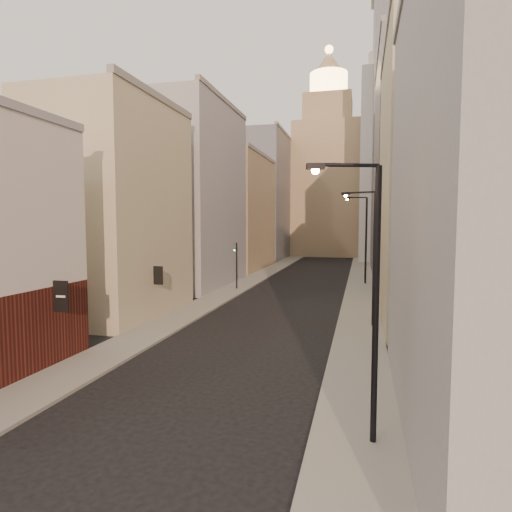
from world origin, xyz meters
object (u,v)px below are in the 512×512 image
Objects in this scene: clock_tower at (327,174)px; streetlamp_mid at (371,250)px; streetlamp_near at (369,288)px; traffic_light_left at (237,257)px; streetlamp_far at (364,235)px; white_tower at (383,159)px.

streetlamp_mid is (8.16, -65.60, -12.38)m from clock_tower.
streetlamp_near is 1.78× the size of traffic_light_left.
traffic_light_left is (-13.00, -7.18, -2.21)m from streetlamp_far.
white_tower is 69.16m from streetlamp_near.
streetlamp_mid reaches higher than traffic_light_left.
streetlamp_near is 32.28m from traffic_light_left.
streetlamp_mid is at bearing -104.47° from streetlamp_far.
clock_tower is 4.88× the size of streetlamp_mid.
white_tower is at bearing 67.85° from streetlamp_near.
white_tower is 8.30× the size of traffic_light_left.
traffic_light_left is at bearing 149.60° from streetlamp_mid.
white_tower is at bearing 68.51° from streetlamp_far.
streetlamp_near is 36.67m from streetlamp_far.
clock_tower reaches higher than traffic_light_left.
white_tower is 53.37m from streetlamp_mid.
streetlamp_near is 0.89× the size of streetlamp_far.
streetlamp_near is 0.97× the size of streetlamp_mid.
streetlamp_mid is (0.36, 16.14, 0.18)m from streetlamp_near.
white_tower is 4.15× the size of streetlamp_far.
traffic_light_left is (-16.22, -38.25, -15.09)m from white_tower.
clock_tower is 83.07m from streetlamp_near.
white_tower reaches higher than streetlamp_mid.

